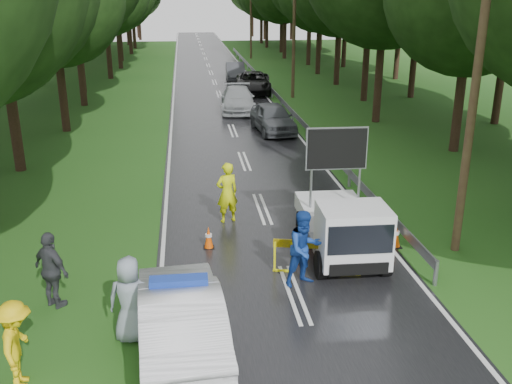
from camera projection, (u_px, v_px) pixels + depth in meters
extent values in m
plane|color=#1E4F16|center=(294.00, 294.00, 14.33)|extent=(160.00, 160.00, 0.00)
cube|color=black|center=(219.00, 94.00, 42.41)|extent=(7.00, 140.00, 0.02)
cylinder|color=gray|center=(436.00, 273.00, 14.64)|extent=(0.12, 0.12, 0.70)
cube|color=gray|center=(268.00, 86.00, 42.67)|extent=(0.05, 60.00, 0.30)
cylinder|color=#432C1F|center=(476.00, 79.00, 15.15)|extent=(0.24, 0.24, 10.00)
cylinder|color=#432C1F|center=(294.00, 26.00, 39.50)|extent=(0.24, 0.24, 10.00)
cylinder|color=#432C1F|center=(251.00, 13.00, 63.84)|extent=(0.24, 0.24, 10.00)
imported|color=silver|center=(181.00, 318.00, 11.80)|extent=(2.02, 4.88, 1.57)
cube|color=#1938A5|center=(179.00, 281.00, 11.52)|extent=(1.20, 0.42, 0.16)
cube|color=gray|center=(337.00, 232.00, 16.75)|extent=(1.91, 3.85, 0.23)
cube|color=white|center=(331.00, 210.00, 17.48)|extent=(1.96, 2.22, 0.50)
cube|color=white|center=(353.00, 235.00, 15.01)|extent=(1.85, 1.50, 1.54)
cube|color=black|center=(361.00, 240.00, 14.25)|extent=(1.68, 0.08, 0.77)
cube|color=black|center=(337.00, 149.00, 16.47)|extent=(1.73, 0.15, 1.18)
cylinder|color=black|center=(321.00, 265.00, 15.01)|extent=(0.27, 0.77, 0.76)
cylinder|color=black|center=(385.00, 262.00, 15.17)|extent=(0.27, 0.77, 0.76)
cylinder|color=black|center=(302.00, 223.00, 17.73)|extent=(0.27, 0.77, 0.76)
cylinder|color=black|center=(356.00, 221.00, 17.89)|extent=(0.27, 0.77, 0.76)
cube|color=yellow|center=(275.00, 257.00, 15.32)|extent=(0.07, 0.07, 0.90)
cube|color=yellow|center=(292.00, 257.00, 15.28)|extent=(0.07, 0.07, 0.90)
cube|color=yellow|center=(343.00, 260.00, 15.14)|extent=(0.07, 0.07, 0.90)
cube|color=yellow|center=(360.00, 261.00, 15.10)|extent=(0.07, 0.07, 0.90)
cube|color=#F2CC00|center=(317.00, 245.00, 15.07)|extent=(2.30, 0.58, 0.23)
imported|color=#DEEE0C|center=(227.00, 193.00, 18.52)|extent=(0.86, 0.70, 2.03)
imported|color=#173C96|center=(304.00, 248.00, 14.50)|extent=(1.19, 1.06, 2.02)
imported|color=yellow|center=(17.00, 344.00, 10.74)|extent=(0.76, 1.21, 1.79)
imported|color=#38393F|center=(52.00, 270.00, 13.47)|extent=(1.16, 1.09, 1.92)
imported|color=gray|center=(130.00, 300.00, 12.15)|extent=(1.03, 0.74, 1.95)
imported|color=#43464B|center=(273.00, 118.00, 30.73)|extent=(2.27, 4.72, 1.56)
imported|color=#95999C|center=(238.00, 99.00, 36.20)|extent=(2.41, 5.27, 1.49)
imported|color=black|center=(253.00, 83.00, 42.74)|extent=(3.13, 5.83, 1.55)
imported|color=#3C3E43|center=(235.00, 71.00, 49.31)|extent=(1.71, 4.50, 1.47)
cube|color=black|center=(298.00, 258.00, 16.25)|extent=(0.34, 0.34, 0.03)
cone|color=#FD5508|center=(299.00, 246.00, 16.13)|extent=(0.28, 0.28, 0.71)
cube|color=black|center=(313.00, 246.00, 16.98)|extent=(0.38, 0.38, 0.03)
cone|color=#FD5508|center=(313.00, 234.00, 16.85)|extent=(0.31, 0.31, 0.77)
cube|color=black|center=(209.00, 248.00, 16.90)|extent=(0.33, 0.33, 0.03)
cone|color=#FD5508|center=(209.00, 237.00, 16.79)|extent=(0.27, 0.27, 0.67)
cube|color=black|center=(395.00, 246.00, 16.98)|extent=(0.37, 0.37, 0.03)
cone|color=#FD5508|center=(396.00, 235.00, 16.85)|extent=(0.30, 0.30, 0.75)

